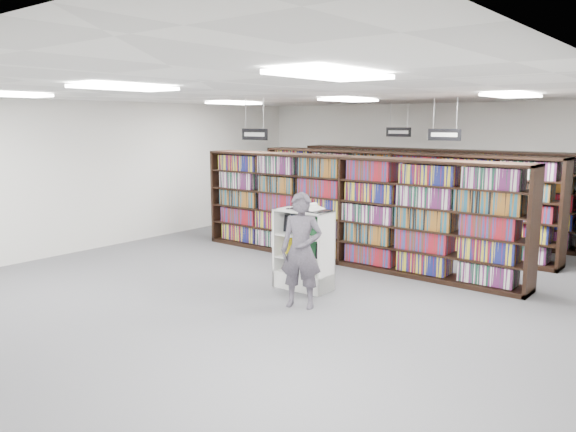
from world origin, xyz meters
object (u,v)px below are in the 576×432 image
Objects in this scene: endcap_display at (305,261)px; shopper at (301,251)px; open_book at (309,208)px; bookshelf_row_near at (347,210)px.

endcap_display is 0.77× the size of shopper.
open_book is 0.42× the size of shopper.
bookshelf_row_near is at bearing 87.05° from shopper.
shopper is (0.93, -2.70, -0.19)m from bookshelf_row_near.
endcap_display is 1.85× the size of open_book.
open_book is at bearing -75.80° from bookshelf_row_near.
endcap_display is 1.04m from shopper.
bookshelf_row_near is 5.27× the size of endcap_display.
shopper reaches higher than open_book.
open_book is at bearing 97.45° from shopper.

